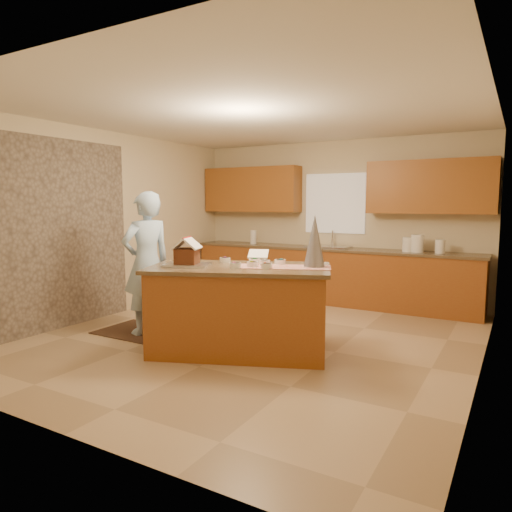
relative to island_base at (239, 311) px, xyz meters
name	(u,v)px	position (x,y,z in m)	size (l,w,h in m)	color
floor	(255,339)	(-0.09, 0.51, -0.46)	(5.50, 5.50, 0.00)	tan
ceiling	(255,113)	(-0.09, 0.51, 2.24)	(5.50, 5.50, 0.00)	silver
wall_back	(335,221)	(-0.09, 3.26, 0.89)	(5.50, 5.50, 0.00)	beige
wall_front	(55,249)	(-0.09, -2.24, 0.89)	(5.50, 5.50, 0.00)	beige
wall_left	(107,224)	(-2.59, 0.51, 0.89)	(5.50, 5.50, 0.00)	beige
wall_right	(487,237)	(2.41, 0.51, 0.89)	(5.50, 5.50, 0.00)	beige
stone_accent	(62,234)	(-2.57, -0.29, 0.79)	(2.50, 2.50, 0.00)	gray
window_curtain	(335,204)	(-0.09, 3.23, 1.19)	(1.05, 0.03, 1.00)	white
back_counter_base	(328,276)	(-0.09, 2.96, -0.02)	(4.80, 0.60, 0.88)	brown
back_counter_top	(329,249)	(-0.09, 2.96, 0.44)	(4.85, 0.63, 0.04)	brown
upper_cabinet_left	(252,190)	(-1.64, 3.08, 1.44)	(1.85, 0.35, 0.80)	#934F1F
upper_cabinet_right	(430,187)	(1.46, 3.08, 1.44)	(1.85, 0.35, 0.80)	#934F1F
sink	(328,249)	(-0.09, 2.96, 0.43)	(0.70, 0.45, 0.12)	silver
faucet	(333,239)	(-0.09, 3.14, 0.60)	(0.03, 0.03, 0.28)	silver
island_base	(239,311)	(0.00, 0.00, 0.00)	(1.89, 0.95, 0.93)	brown
island_top	(239,268)	(0.00, 0.00, 0.48)	(1.98, 1.03, 0.04)	brown
table_runner	(282,267)	(0.44, 0.18, 0.51)	(1.05, 0.38, 0.01)	#A71D0B
baking_tray	(187,265)	(-0.52, -0.26, 0.52)	(0.48, 0.36, 0.03)	silver
cookbook	(258,254)	(0.00, 0.43, 0.60)	(0.23, 0.02, 0.19)	white
tinsel_tree	(315,241)	(0.74, 0.35, 0.79)	(0.23, 0.23, 0.58)	#A9A8B4
rug	(146,332)	(-1.45, 0.03, -0.46)	(1.22, 0.79, 0.01)	black
boy	(147,263)	(-1.40, 0.03, 0.45)	(0.65, 0.43, 1.79)	#ACCFF4
canister_a	(408,244)	(1.19, 2.96, 0.57)	(0.16, 0.16, 0.22)	white
canister_b	(417,243)	(1.33, 2.96, 0.59)	(0.18, 0.18, 0.26)	white
canister_c	(440,247)	(1.65, 2.96, 0.56)	(0.14, 0.14, 0.20)	white
paper_towel	(253,237)	(-1.54, 2.96, 0.58)	(0.11, 0.11, 0.24)	white
gingerbread_house	(187,254)	(-0.52, -0.26, 0.64)	(0.38, 0.38, 0.30)	#552B16
candy_bowls	(254,263)	(0.11, 0.13, 0.53)	(0.79, 0.63, 0.06)	#9E347C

